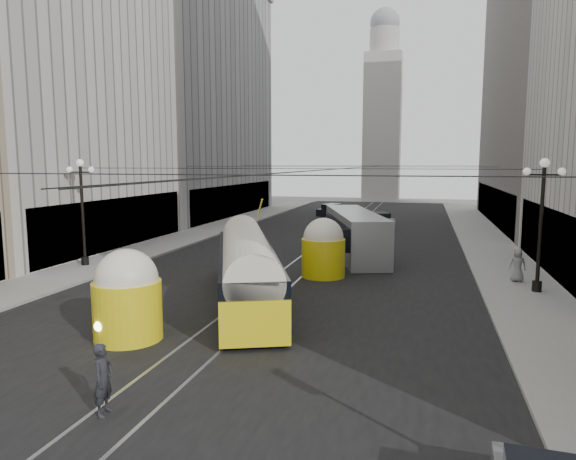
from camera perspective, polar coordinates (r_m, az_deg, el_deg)
The scene contains 18 objects.
road at distance 42.03m, azimuth 4.87°, elevation -1.17°, with size 20.00×85.00×0.02m, color black.
sidewalk_left at distance 48.80m, azimuth -8.39°, elevation 0.07°, with size 4.00×72.00×0.15m, color gray.
sidewalk_right at distance 45.11m, azimuth 20.87°, elevation -0.95°, with size 4.00×72.00×0.15m, color gray.
rail_left at distance 42.17m, azimuth 3.87°, elevation -1.13°, with size 0.12×85.00×0.04m, color gray.
rail_right at distance 41.91m, azimuth 5.88°, elevation -1.21°, with size 0.12×85.00×0.04m, color gray.
building_left_mid at distance 43.74m, azimuth -26.12°, elevation 21.32°, with size 12.60×20.60×34.60m.
building_left_far at distance 63.15m, azimuth -11.09°, elevation 14.63°, with size 12.60×28.60×28.60m.
building_right_far at distance 58.71m, azimuth 28.52°, elevation 16.42°, with size 12.60×32.60×32.60m.
distant_tower at distance 89.14m, azimuth 10.49°, elevation 12.94°, with size 6.00×6.00×31.36m.
lamppost_left_mid at distance 33.13m, azimuth -21.89°, elevation 2.51°, with size 1.86×0.44×6.37m.
lamppost_right_mid at distance 27.08m, azimuth 26.32°, elevation 1.28°, with size 1.86×0.44×6.37m.
catenary at distance 40.54m, azimuth 4.88°, elevation 6.86°, with size 25.00×72.00×0.23m.
streetcar at distance 23.45m, azimuth -4.63°, elevation -4.04°, with size 7.21×14.32×3.34m.
city_bus at distance 35.15m, azimuth 7.41°, elevation -0.20°, with size 5.91×12.24×3.00m.
sedan_white_far at distance 53.18m, azimuth 10.21°, elevation 1.18°, with size 3.18×4.35×1.27m.
sedan_dark_far at distance 62.08m, azimuth 4.88°, elevation 2.21°, with size 3.14×4.73×1.38m.
pedestrian_crossing_a at distance 14.15m, azimuth -19.83°, elevation -15.34°, with size 0.68×0.44×1.86m, color black.
pedestrian_sidewalk_right at distance 29.29m, azimuth 24.15°, elevation -3.56°, with size 0.86×0.53×1.76m, color slate.
Camera 1 is at (7.23, -8.42, 6.31)m, focal length 32.00 mm.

